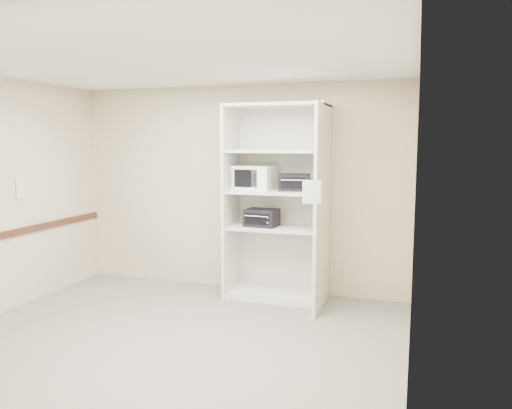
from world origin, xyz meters
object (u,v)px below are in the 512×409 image
(toaster_oven_upper, at_px, (294,182))
(toaster_oven_lower, at_px, (262,218))
(shelving_unit, at_px, (280,209))
(microwave, at_px, (254,177))

(toaster_oven_upper, distance_m, toaster_oven_lower, 0.60)
(shelving_unit, relative_size, toaster_oven_lower, 6.25)
(toaster_oven_lower, bearing_deg, microwave, 148.72)
(microwave, relative_size, toaster_oven_lower, 1.28)
(microwave, distance_m, toaster_oven_upper, 0.53)
(shelving_unit, height_order, toaster_oven_lower, shelving_unit)
(shelving_unit, xyz_separation_m, toaster_oven_lower, (-0.22, -0.06, -0.10))
(toaster_oven_upper, bearing_deg, toaster_oven_lower, -179.19)
(toaster_oven_upper, bearing_deg, microwave, 168.38)
(toaster_oven_lower, bearing_deg, toaster_oven_upper, 13.86)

